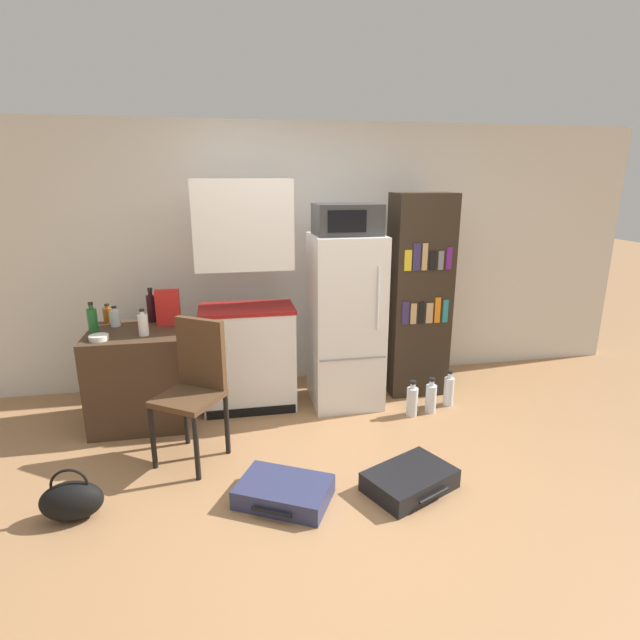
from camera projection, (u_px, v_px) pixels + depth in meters
name	position (u px, v px, depth m)	size (l,w,h in m)	color
ground_plane	(348.00, 488.00, 3.27)	(24.00, 24.00, 0.00)	#A3754C
wall_back	(321.00, 256.00, 4.85)	(6.40, 0.10, 2.45)	silver
side_table	(140.00, 376.00, 4.09)	(0.74, 0.67, 0.78)	#422D1E
kitchen_hutch	(246.00, 307.00, 4.21)	(0.80, 0.46, 1.95)	white
refrigerator	(345.00, 321.00, 4.35)	(0.59, 0.60, 1.50)	white
microwave	(347.00, 219.00, 4.10)	(0.54, 0.42, 0.25)	#333333
bookshelf	(419.00, 296.00, 4.54)	(0.53, 0.36, 1.83)	#2D2319
bottle_milk_white	(143.00, 324.00, 3.85)	(0.08, 0.08, 0.21)	white
bottle_clear_short	(115.00, 318.00, 4.09)	(0.08, 0.08, 0.17)	silver
bottle_wine_dark	(151.00, 307.00, 4.21)	(0.08, 0.08, 0.29)	black
bottle_green_tall	(92.00, 320.00, 3.92)	(0.07, 0.07, 0.24)	#1E6028
bottle_amber_beer	(108.00, 315.00, 4.19)	(0.08, 0.08, 0.16)	brown
bowl	(99.00, 338.00, 3.75)	(0.14, 0.14, 0.04)	silver
cereal_box	(168.00, 308.00, 4.09)	(0.19, 0.07, 0.30)	red
chair	(195.00, 379.00, 3.51)	(0.55, 0.55, 1.01)	black
suitcase_large_flat	(284.00, 492.00, 3.13)	(0.67, 0.60, 0.13)	navy
suitcase_small_flat	(410.00, 480.00, 3.24)	(0.67, 0.57, 0.13)	black
handbag	(72.00, 500.00, 2.94)	(0.36, 0.20, 0.33)	black
water_bottle_front	(431.00, 398.00, 4.30)	(0.09, 0.09, 0.31)	silver
water_bottle_middle	(449.00, 390.00, 4.43)	(0.09, 0.09, 0.33)	silver
water_bottle_back	(412.00, 401.00, 4.23)	(0.10, 0.10, 0.32)	silver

